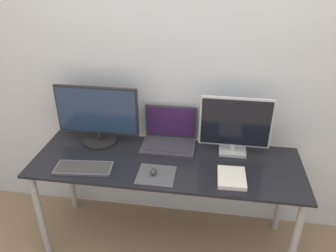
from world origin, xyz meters
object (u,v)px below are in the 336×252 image
at_px(monitor_left, 97,116).
at_px(laptop, 169,136).
at_px(mouse, 154,171).
at_px(monitor_right, 235,125).
at_px(book, 232,178).
at_px(keyboard, 84,168).

distance_m(monitor_left, laptop, 0.53).
relative_size(laptop, mouse, 5.76).
xyz_separation_m(monitor_right, laptop, (-0.45, 0.05, -0.15)).
height_order(monitor_left, book, monitor_left).
height_order(monitor_right, book, monitor_right).
bearing_deg(laptop, book, -39.48).
bearing_deg(keyboard, monitor_left, 91.25).
height_order(monitor_left, mouse, monitor_left).
relative_size(monitor_right, laptop, 1.26).
relative_size(monitor_left, book, 2.70).
relative_size(monitor_left, monitor_right, 1.24).
xyz_separation_m(monitor_left, keyboard, (0.01, -0.34, -0.21)).
relative_size(laptop, book, 1.73).
bearing_deg(keyboard, mouse, 1.75).
bearing_deg(book, laptop, 140.52).
height_order(laptop, book, laptop).
height_order(monitor_right, keyboard, monitor_right).
distance_m(monitor_left, keyboard, 0.40).
bearing_deg(laptop, monitor_right, -6.43).
height_order(monitor_left, laptop, monitor_left).
bearing_deg(keyboard, monitor_right, 19.95).
height_order(monitor_right, mouse, monitor_right).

